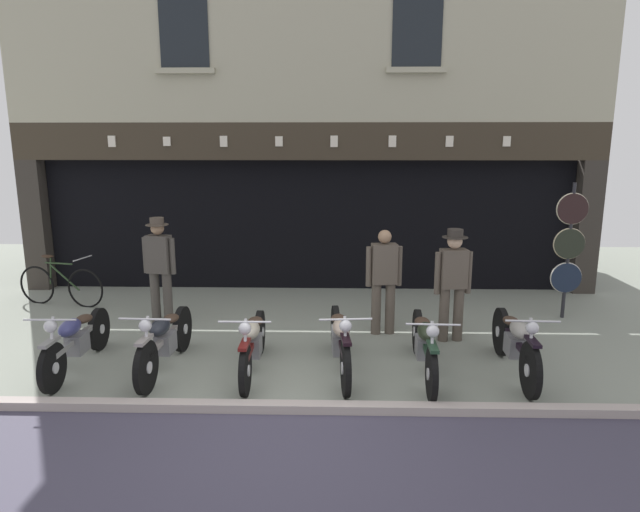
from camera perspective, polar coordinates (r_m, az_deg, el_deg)
name	(u,v)px	position (r m, az deg, el deg)	size (l,w,h in m)	color
ground	(276,471)	(5.38, -4.62, -21.61)	(23.35, 22.00, 0.18)	gray
shop_facade	(312,194)	(12.49, -0.90, 6.58)	(11.65, 4.42, 6.73)	black
motorcycle_far_left	(76,340)	(7.81, -24.26, -8.01)	(0.62, 1.99, 0.90)	black
motorcycle_left	(165,340)	(7.38, -16.00, -8.44)	(0.62, 2.01, 0.92)	black
motorcycle_center_left	(253,342)	(7.10, -7.08, -8.98)	(0.62, 1.94, 0.90)	black
motorcycle_center	(340,340)	(7.06, 2.15, -8.83)	(0.62, 2.03, 0.94)	black
motorcycle_center_right	(424,344)	(7.11, 10.91, -9.02)	(0.62, 2.07, 0.91)	black
motorcycle_right	(515,342)	(7.41, 19.85, -8.55)	(0.62, 2.00, 0.94)	black
salesman_left	(160,265)	(9.18, -16.52, -0.89)	(0.55, 0.36, 1.75)	#47423D
shopkeeper_center	(384,277)	(8.37, 6.72, -2.22)	(0.56, 0.27, 1.64)	brown
salesman_right	(453,279)	(8.24, 13.79, -2.37)	(0.56, 0.37, 1.70)	brown
tyre_sign_pole	(569,245)	(9.90, 24.72, 1.08)	(0.53, 0.06, 2.29)	#232328
advert_board_near	(163,200)	(11.44, -16.14, 5.67)	(0.71, 0.03, 0.95)	silver
advert_board_far	(105,204)	(11.86, -21.66, 5.10)	(0.71, 0.03, 1.11)	beige
leaning_bicycle	(60,285)	(10.98, -25.63, -2.75)	(1.72, 0.55, 0.95)	black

